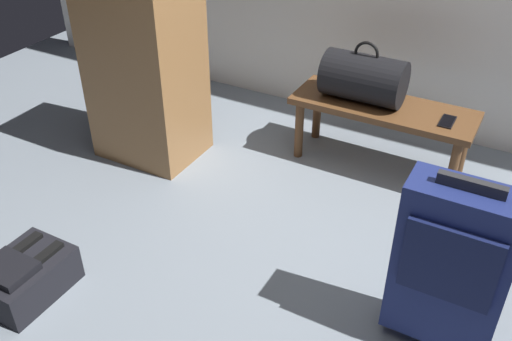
{
  "coord_description": "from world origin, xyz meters",
  "views": [
    {
      "loc": [
        0.62,
        -1.72,
        1.81
      ],
      "look_at": [
        -0.49,
        0.32,
        0.25
      ],
      "focal_mm": 39.62,
      "sensor_mm": 36.0,
      "label": 1
    }
  ],
  "objects_px": {
    "cell_phone": "(447,121)",
    "suitcase_upright_navy": "(451,264)",
    "backpack_dark": "(25,276)",
    "side_cabinet": "(145,65)",
    "bench": "(383,114)",
    "duffel_bag_black": "(364,78)"
  },
  "relations": [
    {
      "from": "cell_phone",
      "to": "suitcase_upright_navy",
      "type": "height_order",
      "value": "suitcase_upright_navy"
    },
    {
      "from": "backpack_dark",
      "to": "side_cabinet",
      "type": "bearing_deg",
      "value": 101.33
    },
    {
      "from": "cell_phone",
      "to": "side_cabinet",
      "type": "height_order",
      "value": "side_cabinet"
    },
    {
      "from": "suitcase_upright_navy",
      "to": "side_cabinet",
      "type": "bearing_deg",
      "value": 161.79
    },
    {
      "from": "bench",
      "to": "backpack_dark",
      "type": "height_order",
      "value": "bench"
    },
    {
      "from": "cell_phone",
      "to": "suitcase_upright_navy",
      "type": "distance_m",
      "value": 1.1
    },
    {
      "from": "bench",
      "to": "duffel_bag_black",
      "type": "relative_size",
      "value": 2.27
    },
    {
      "from": "backpack_dark",
      "to": "cell_phone",
      "type": "bearing_deg",
      "value": 51.32
    },
    {
      "from": "bench",
      "to": "backpack_dark",
      "type": "bearing_deg",
      "value": -120.16
    },
    {
      "from": "duffel_bag_black",
      "to": "backpack_dark",
      "type": "distance_m",
      "value": 1.95
    },
    {
      "from": "bench",
      "to": "backpack_dark",
      "type": "xyz_separation_m",
      "value": [
        -0.99,
        -1.7,
        -0.24
      ]
    },
    {
      "from": "cell_phone",
      "to": "backpack_dark",
      "type": "xyz_separation_m",
      "value": [
        -1.34,
        -1.67,
        -0.3
      ]
    },
    {
      "from": "bench",
      "to": "suitcase_upright_navy",
      "type": "distance_m",
      "value": 1.26
    },
    {
      "from": "duffel_bag_black",
      "to": "side_cabinet",
      "type": "height_order",
      "value": "side_cabinet"
    },
    {
      "from": "backpack_dark",
      "to": "side_cabinet",
      "type": "relative_size",
      "value": 0.35
    },
    {
      "from": "bench",
      "to": "side_cabinet",
      "type": "height_order",
      "value": "side_cabinet"
    },
    {
      "from": "cell_phone",
      "to": "backpack_dark",
      "type": "distance_m",
      "value": 2.16
    },
    {
      "from": "suitcase_upright_navy",
      "to": "duffel_bag_black",
      "type": "bearing_deg",
      "value": 123.97
    },
    {
      "from": "backpack_dark",
      "to": "side_cabinet",
      "type": "xyz_separation_m",
      "value": [
        -0.24,
        1.21,
        0.46
      ]
    },
    {
      "from": "bench",
      "to": "backpack_dark",
      "type": "distance_m",
      "value": 1.98
    },
    {
      "from": "duffel_bag_black",
      "to": "backpack_dark",
      "type": "xyz_separation_m",
      "value": [
        -0.86,
        -1.7,
        -0.43
      ]
    },
    {
      "from": "bench",
      "to": "cell_phone",
      "type": "distance_m",
      "value": 0.36
    }
  ]
}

